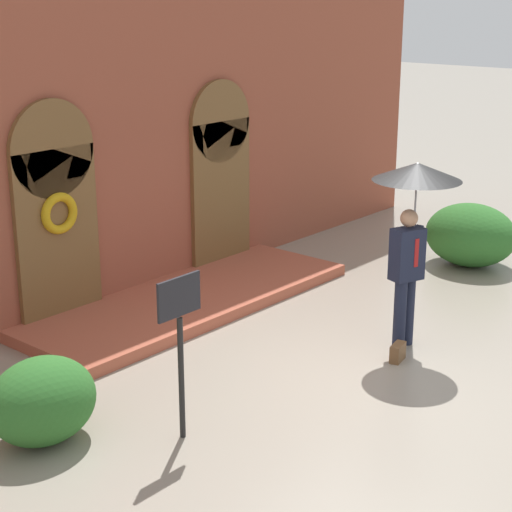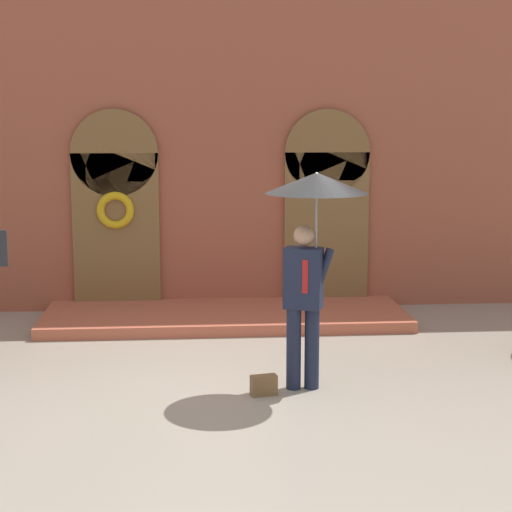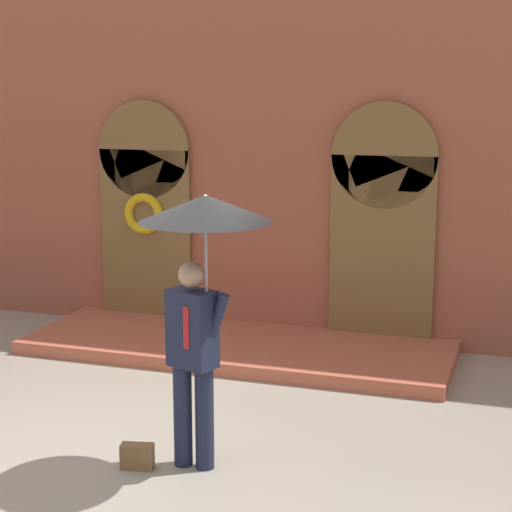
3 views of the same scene
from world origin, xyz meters
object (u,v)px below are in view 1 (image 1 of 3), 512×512
object	(u,v)px
handbag	(398,352)
sign_post	(180,331)
person_with_umbrella	(414,199)
shrub_left	(42,401)
shrub_right	(471,235)

from	to	relation	value
handbag	sign_post	xyz separation A→B (m)	(-3.04, 0.68, 1.05)
handbag	person_with_umbrella	bearing A→B (deg)	8.18
handbag	sign_post	distance (m)	3.29
handbag	shrub_left	size ratio (longest dim) A/B	0.25
person_with_umbrella	shrub_left	bearing A→B (deg)	161.92
person_with_umbrella	shrub_right	xyz separation A→B (m)	(3.55, 0.94, -1.40)
handbag	shrub_left	world-z (taller)	shrub_left
sign_post	person_with_umbrella	bearing A→B (deg)	-7.59
handbag	shrub_right	size ratio (longest dim) A/B	0.19
handbag	shrub_right	world-z (taller)	shrub_right
shrub_right	sign_post	bearing A→B (deg)	-176.25
person_with_umbrella	shrub_right	bearing A→B (deg)	14.88
shrub_left	handbag	bearing A→B (deg)	-22.82
person_with_umbrella	handbag	xyz separation A→B (m)	(-0.54, -0.20, -1.80)
person_with_umbrella	sign_post	xyz separation A→B (m)	(-3.58, 0.48, -0.75)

